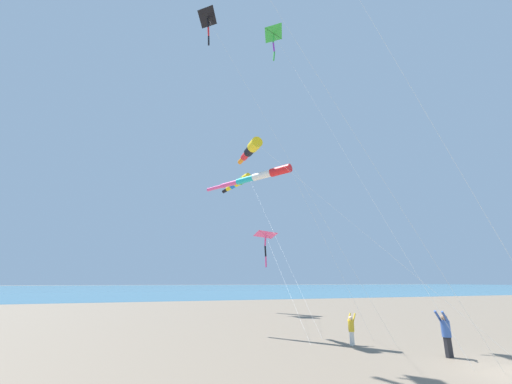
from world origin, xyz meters
TOP-DOWN VIEW (x-y plane):
  - ocean_water_strip at (165.00, 0.00)m, footprint 240.00×600.00m
  - person_adult_flyer at (2.64, 0.16)m, footprint 0.45×0.56m
  - person_child_green_jacket at (6.09, 2.27)m, footprint 0.47×0.51m
  - kite_windsock_green_low_center at (9.75, 5.78)m, footprint 6.25×7.91m
  - kite_windsock_blue_topmost at (25.15, 2.60)m, footprint 19.47×2.60m
  - kite_windsock_striped_overhead at (10.11, 6.10)m, footprint 11.43×7.83m
  - kite_delta_teal_far_right at (9.92, 4.41)m, footprint 9.92×4.12m
  - kite_delta_black_fish_shape at (20.97, 1.05)m, footprint 15.37×4.20m
  - kite_delta_red_high_left at (7.69, 9.56)m, footprint 3.35×9.71m

SIDE VIEW (x-z plane):
  - ocean_water_strip at x=165.00m, z-range 0.00..0.01m
  - person_child_green_jacket at x=6.09m, z-range 0.06..1.50m
  - person_adult_flyer at x=2.64m, z-range 0.08..1.86m
  - kite_delta_black_fish_shape at x=20.97m, z-range 3.39..11.13m
  - kite_windsock_green_low_center at x=9.75m, z-range 4.41..13.93m
  - kite_windsock_striped_overhead at x=10.11m, z-range 5.34..16.79m
  - kite_windsock_blue_topmost at x=25.15m, z-range 6.43..20.83m
  - kite_delta_red_high_left at x=7.69m, z-range 8.86..27.31m
  - kite_delta_teal_far_right at x=9.92m, z-range 9.95..30.61m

